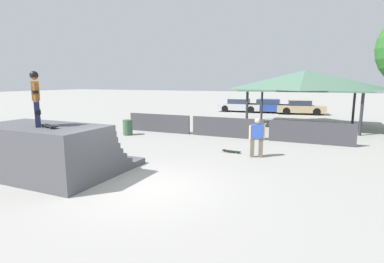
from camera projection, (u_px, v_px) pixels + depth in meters
ground_plane at (141, 188)px, 8.41m from camera, size 160.00×160.00×0.00m
quarter_pipe_ramp at (51, 152)px, 9.48m from camera, size 4.01×3.64×1.63m
skater_on_deck at (36, 95)px, 8.72m from camera, size 0.63×0.55×1.62m
skateboard_on_deck at (49, 126)px, 8.62m from camera, size 0.85×0.47×0.09m
bystander_walking at (257, 136)px, 11.66m from camera, size 0.61×0.34×1.55m
skateboard_on_ground at (231, 151)px, 12.56m from camera, size 0.78×0.25×0.09m
barrier_fence at (227, 127)px, 15.91m from camera, size 12.22×0.12×1.05m
pavilion_shelter at (305, 81)px, 19.45m from camera, size 7.43×5.72×3.66m
trash_bin at (128, 127)px, 16.58m from camera, size 0.52×0.52×0.85m
parked_car_silver at (240, 106)px, 29.33m from camera, size 4.18×1.86×1.27m
parked_car_blue at (269, 106)px, 28.40m from camera, size 4.63×2.04×1.27m
parked_car_tan at (300, 107)px, 27.15m from camera, size 4.37×2.40×1.27m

